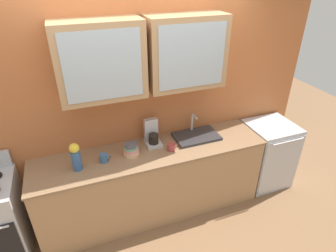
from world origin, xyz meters
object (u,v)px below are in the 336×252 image
(sink_faucet, at_px, (196,136))
(coffee_maker, at_px, (152,135))
(vase, at_px, (76,156))
(dishwasher, at_px, (267,154))
(cup_near_bowls, at_px, (104,158))
(cup_near_sink, at_px, (171,147))
(bowl_stack, at_px, (131,150))

(sink_faucet, bearing_deg, coffee_maker, 173.03)
(vase, bearing_deg, dishwasher, 0.91)
(cup_near_bowls, bearing_deg, coffee_maker, 15.57)
(sink_faucet, height_order, cup_near_bowls, sink_faucet)
(dishwasher, bearing_deg, cup_near_sink, -177.75)
(vase, bearing_deg, bowl_stack, 5.35)
(vase, relative_size, dishwasher, 0.34)
(vase, bearing_deg, sink_faucet, 5.38)
(sink_faucet, relative_size, vase, 1.73)
(bowl_stack, bearing_deg, dishwasher, -0.45)
(vase, height_order, cup_near_bowls, vase)
(bowl_stack, xyz_separation_m, dishwasher, (1.83, -0.01, -0.51))
(dishwasher, relative_size, coffee_maker, 3.05)
(cup_near_bowls, bearing_deg, vase, -173.06)
(bowl_stack, distance_m, cup_near_sink, 0.44)
(bowl_stack, height_order, coffee_maker, coffee_maker)
(bowl_stack, xyz_separation_m, coffee_maker, (0.28, 0.14, 0.04))
(cup_near_sink, height_order, dishwasher, cup_near_sink)
(sink_faucet, xyz_separation_m, vase, (-1.36, -0.13, 0.13))
(bowl_stack, distance_m, dishwasher, 1.90)
(cup_near_sink, xyz_separation_m, cup_near_bowls, (-0.73, 0.05, 0.01))
(vase, distance_m, dishwasher, 2.47)
(sink_faucet, relative_size, cup_near_bowls, 4.43)
(cup_near_sink, relative_size, cup_near_bowls, 1.02)
(cup_near_bowls, bearing_deg, cup_near_sink, -3.87)
(vase, relative_size, coffee_maker, 1.04)
(vase, bearing_deg, cup_near_sink, -0.97)
(cup_near_sink, xyz_separation_m, dishwasher, (1.40, 0.06, -0.48))
(sink_faucet, distance_m, cup_near_bowls, 1.10)
(cup_near_sink, relative_size, dishwasher, 0.14)
(bowl_stack, relative_size, coffee_maker, 0.58)
(bowl_stack, bearing_deg, sink_faucet, 5.41)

